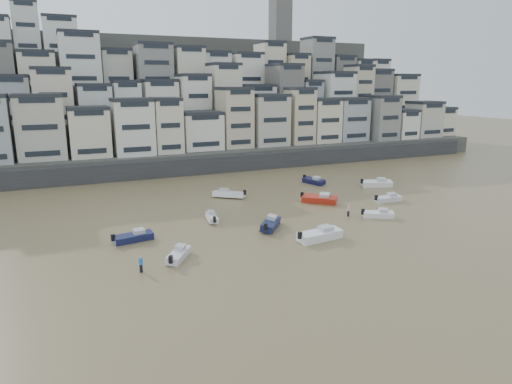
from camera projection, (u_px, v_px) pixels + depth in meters
name	position (u px, v px, depth m)	size (l,w,h in m)	color
ground	(346.00, 335.00, 34.59)	(400.00, 400.00, 0.00)	olive
harbor_wall	(206.00, 165.00, 95.86)	(140.00, 3.00, 3.50)	#38383A
hillside	(178.00, 103.00, 130.48)	(141.04, 66.00, 50.00)	#4C4C47
boat_a	(320.00, 233.00, 55.24)	(6.35, 2.08, 1.73)	white
boat_b	(379.00, 213.00, 64.46)	(4.65, 1.52, 1.27)	white
boat_c	(271.00, 223.00, 59.72)	(5.59, 1.83, 1.52)	#131B3D
boat_d	(388.00, 198.00, 73.13)	(4.95, 1.62, 1.35)	silver
boat_e	(319.00, 198.00, 72.25)	(5.99, 1.96, 1.63)	#A72314
boat_f	(212.00, 217.00, 62.99)	(4.34, 1.42, 1.18)	silver
boat_g	(377.00, 182.00, 83.50)	(6.00, 1.96, 1.64)	white
boat_h	(229.00, 193.00, 75.67)	(5.78, 1.89, 1.58)	white
boat_i	(314.00, 180.00, 85.95)	(5.18, 1.70, 1.41)	#121339
boat_j	(178.00, 253.00, 49.35)	(4.85, 1.59, 1.32)	silver
boat_k	(133.00, 236.00, 54.80)	(5.14, 1.68, 1.40)	#151A44
person_blue	(141.00, 264.00, 45.89)	(0.44, 0.44, 1.74)	blue
person_pink	(348.00, 210.00, 65.05)	(0.44, 0.44, 1.74)	#DDA49C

